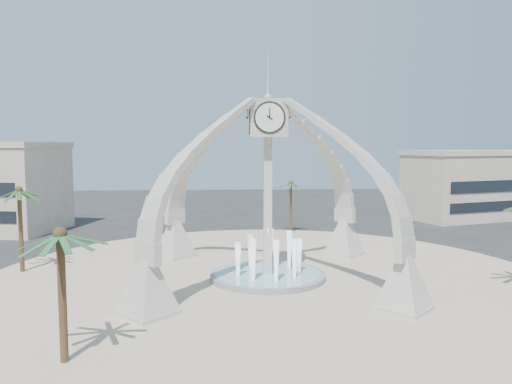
{
  "coord_description": "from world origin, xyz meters",
  "views": [
    {
      "loc": [
        -2.79,
        -33.76,
        9.27
      ],
      "look_at": [
        -0.69,
        2.0,
        5.89
      ],
      "focal_mm": 35.0,
      "sensor_mm": 36.0,
      "label": 1
    }
  ],
  "objects": [
    {
      "name": "clock_tower",
      "position": [
        -0.0,
        -0.0,
        6.49
      ],
      "size": [
        17.94,
        17.94,
        16.3
      ],
      "color": "#B8AFA3",
      "rests_on": "ground"
    },
    {
      "name": "fountain",
      "position": [
        0.0,
        0.0,
        0.29
      ],
      "size": [
        8.0,
        8.0,
        3.62
      ],
      "color": "gray",
      "rests_on": "ground"
    },
    {
      "name": "ground",
      "position": [
        0.0,
        0.0,
        0.0
      ],
      "size": [
        140.0,
        140.0,
        0.0
      ],
      "primitive_type": "plane",
      "color": "#282828",
      "rests_on": "ground"
    },
    {
      "name": "plaza",
      "position": [
        0.0,
        0.0,
        0.03
      ],
      "size": [
        40.0,
        40.0,
        0.06
      ],
      "primitive_type": "cylinder",
      "color": "#BDAB8C",
      "rests_on": "ground"
    },
    {
      "name": "building_ne",
      "position": [
        30.0,
        28.0,
        4.31
      ],
      "size": [
        21.87,
        14.17,
        8.6
      ],
      "rotation": [
        0.0,
        0.0,
        0.31
      ],
      "color": "beige",
      "rests_on": "ground"
    },
    {
      "name": "palm_south",
      "position": [
        -9.75,
        -12.81,
        5.49
      ],
      "size": [
        4.61,
        4.61,
        6.27
      ],
      "rotation": [
        0.0,
        0.0,
        0.28
      ],
      "color": "brown",
      "rests_on": "ground"
    },
    {
      "name": "palm_west",
      "position": [
        -17.76,
        2.94,
        5.92
      ],
      "size": [
        4.05,
        4.05,
        6.68
      ],
      "rotation": [
        0.0,
        0.0,
        0.2
      ],
      "color": "brown",
      "rests_on": "ground"
    },
    {
      "name": "palm_north",
      "position": [
        3.83,
        17.59,
        5.24
      ],
      "size": [
        4.11,
        4.11,
        5.95
      ],
      "rotation": [
        0.0,
        0.0,
        0.27
      ],
      "color": "brown",
      "rests_on": "ground"
    }
  ]
}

